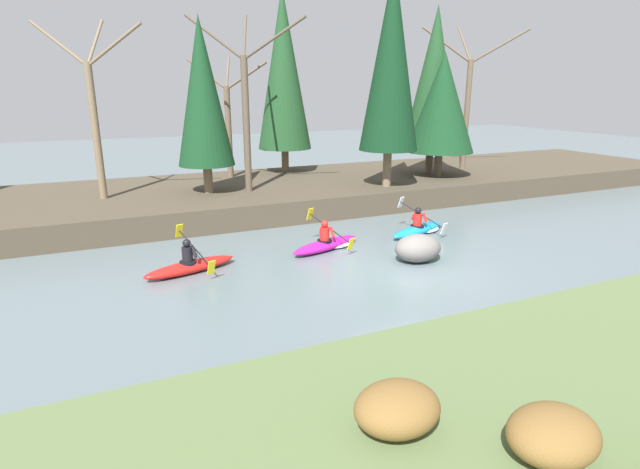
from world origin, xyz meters
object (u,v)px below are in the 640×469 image
at_px(kayaker_trailing, 191,265).
at_px(boulder_midstream, 418,248).
at_px(kayaker_lead, 420,228).
at_px(kayaker_middle, 328,243).

bearing_deg(kayaker_trailing, boulder_midstream, -31.45).
bearing_deg(boulder_midstream, kayaker_lead, 53.68).
xyz_separation_m(kayaker_trailing, boulder_midstream, (6.45, -1.81, 0.19)).
distance_m(kayaker_lead, kayaker_middle, 3.78).
height_order(kayaker_middle, kayaker_trailing, same).
height_order(kayaker_lead, kayaker_middle, same).
xyz_separation_m(kayaker_lead, kayaker_middle, (-3.77, -0.28, 0.00)).
bearing_deg(boulder_midstream, kayaker_middle, 132.74).
bearing_deg(kayaker_lead, kayaker_middle, 165.40).
bearing_deg(kayaker_lead, kayaker_trailing, 165.39).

